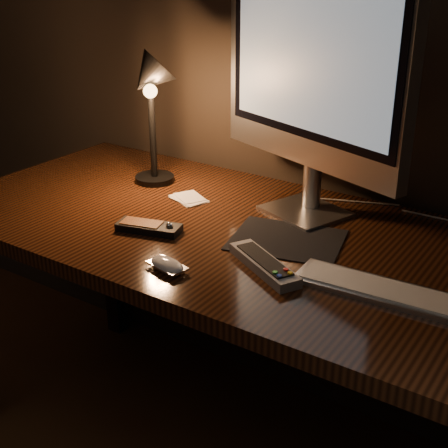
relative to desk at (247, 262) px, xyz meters
The scene contains 10 objects.
desk is the anchor object (origin of this frame).
monitor 0.53m from the desk, 45.49° to the left, with size 0.58×0.24×0.63m.
keyboard 0.49m from the desk, 21.97° to the right, with size 0.37×0.10×0.01m, color silver.
mousepad 0.21m from the desk, 22.88° to the right, with size 0.26×0.21×0.00m, color black.
mouse 0.37m from the desk, 89.24° to the right, with size 0.09×0.05×0.02m, color white.
media_remote 0.30m from the desk, 128.06° to the right, with size 0.17×0.10×0.03m.
tv_remote 0.32m from the desk, 51.01° to the right, with size 0.22×0.15×0.03m.
papers 0.25m from the desk, behind, with size 0.11×0.07×0.01m, color white.
desk_lamp 0.53m from the desk, behind, with size 0.20×0.21×0.40m.
cable 0.42m from the desk, 39.15° to the left, with size 0.00×0.00×0.53m, color white.
Camera 1 is at (0.78, 0.66, 1.39)m, focal length 50.00 mm.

